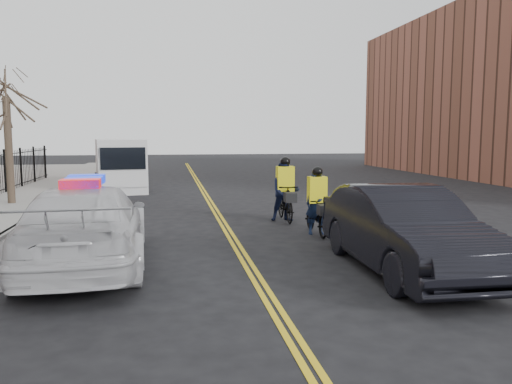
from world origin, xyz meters
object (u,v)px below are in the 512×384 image
object	(u,v)px
dark_sedan	(403,229)
cyclist_near	(317,211)
cargo_van	(120,165)
police_cruiser	(86,226)
cyclist_far	(285,196)

from	to	relation	value
dark_sedan	cyclist_near	bearing A→B (deg)	99.27
cargo_van	police_cruiser	bearing A→B (deg)	-95.99
police_cruiser	cyclist_near	distance (m)	6.27
cyclist_near	cyclist_far	world-z (taller)	cyclist_far
cargo_van	dark_sedan	bearing A→B (deg)	-75.61
police_cruiser	cargo_van	world-z (taller)	cargo_van
police_cruiser	cargo_van	bearing A→B (deg)	-90.00
cyclist_far	police_cruiser	bearing A→B (deg)	-138.20
police_cruiser	cyclist_far	xyz separation A→B (m)	(5.36, 4.67, -0.05)
dark_sedan	cyclist_far	size ratio (longest dim) A/B	2.54
cyclist_near	dark_sedan	bearing A→B (deg)	-80.93
cargo_van	cyclist_far	xyz separation A→B (m)	(6.08, -10.42, -0.42)
cyclist_near	cyclist_far	bearing A→B (deg)	100.71
cyclist_far	cyclist_near	bearing A→B (deg)	-79.05
police_cruiser	cyclist_far	size ratio (longest dim) A/B	2.93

